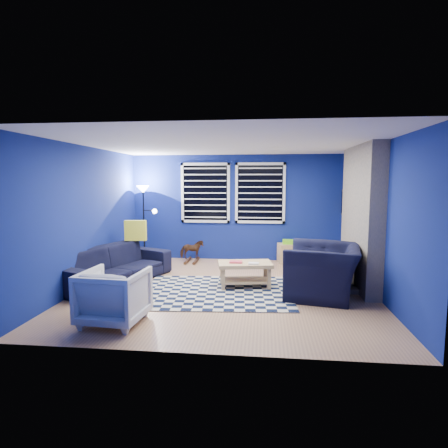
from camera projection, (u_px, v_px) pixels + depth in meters
name	position (u px, v px, depth m)	size (l,w,h in m)	color
floor	(226.00, 289.00, 6.57)	(5.00, 5.00, 0.00)	tan
ceiling	(226.00, 144.00, 6.28)	(5.00, 5.00, 0.00)	white
wall_back	(237.00, 208.00, 8.89)	(5.00, 5.00, 0.00)	navy
wall_left	(87.00, 217.00, 6.69)	(5.00, 5.00, 0.00)	navy
wall_right	(377.00, 220.00, 6.15)	(5.00, 5.00, 0.00)	navy
fireplace	(360.00, 220.00, 6.67)	(0.65, 2.00, 2.50)	gray
window_left	(205.00, 193.00, 8.89)	(1.17, 0.06, 1.42)	black
window_right	(260.00, 193.00, 8.75)	(1.17, 0.06, 1.42)	black
tv	(347.00, 203.00, 8.12)	(0.07, 1.00, 0.58)	black
rug	(216.00, 291.00, 6.38)	(2.50, 2.00, 0.02)	black
sofa	(114.00, 265.00, 6.93)	(0.91, 2.32, 0.68)	black
armchair_big	(323.00, 271.00, 6.14)	(1.13, 1.29, 0.84)	black
armchair_bent	(114.00, 296.00, 4.95)	(0.78, 0.81, 0.73)	gray
rocking_horse	(192.00, 250.00, 8.70)	(0.53, 0.24, 0.45)	#482A17
coffee_table	(245.00, 269.00, 6.64)	(1.02, 0.69, 0.47)	tan
cabinet	(290.00, 253.00, 8.63)	(0.59, 0.45, 0.54)	tan
floor_lamp	(144.00, 200.00, 8.68)	(0.48, 0.30, 1.77)	black
throw_pillow	(136.00, 230.00, 7.61)	(0.43, 0.13, 0.41)	#F0F038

